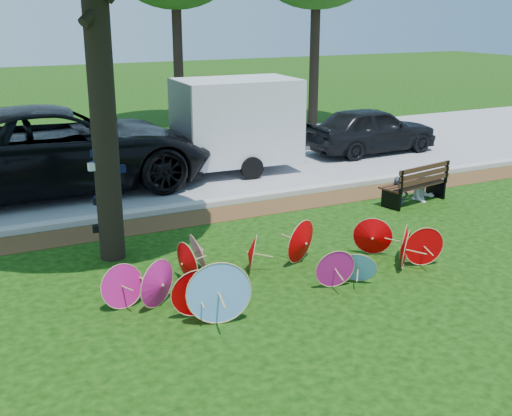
{
  "coord_description": "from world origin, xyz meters",
  "views": [
    {
      "loc": [
        -4.25,
        -7.67,
        4.26
      ],
      "look_at": [
        0.5,
        2.0,
        0.9
      ],
      "focal_mm": 45.0,
      "sensor_mm": 36.0,
      "label": 1
    }
  ],
  "objects_px": {
    "parasol_pile": "(276,264)",
    "dark_pickup": "(371,130)",
    "black_van": "(59,149)",
    "park_bench": "(413,183)",
    "cargo_trailer": "(237,120)",
    "person_left": "(400,178)",
    "person_right": "(424,173)"
  },
  "relations": [
    {
      "from": "black_van",
      "to": "park_bench",
      "type": "bearing_deg",
      "value": -123.4
    },
    {
      "from": "parasol_pile",
      "to": "person_right",
      "type": "distance_m",
      "value": 6.0
    },
    {
      "from": "black_van",
      "to": "person_right",
      "type": "height_order",
      "value": "black_van"
    },
    {
      "from": "dark_pickup",
      "to": "park_bench",
      "type": "relative_size",
      "value": 2.39
    },
    {
      "from": "black_van",
      "to": "park_bench",
      "type": "height_order",
      "value": "black_van"
    },
    {
      "from": "park_bench",
      "to": "person_left",
      "type": "relative_size",
      "value": 1.44
    },
    {
      "from": "parasol_pile",
      "to": "black_van",
      "type": "xyz_separation_m",
      "value": [
        -2.06,
        7.31,
        0.65
      ]
    },
    {
      "from": "black_van",
      "to": "cargo_trailer",
      "type": "height_order",
      "value": "cargo_trailer"
    },
    {
      "from": "black_van",
      "to": "cargo_trailer",
      "type": "relative_size",
      "value": 2.37
    },
    {
      "from": "dark_pickup",
      "to": "person_left",
      "type": "distance_m",
      "value": 5.41
    },
    {
      "from": "cargo_trailer",
      "to": "person_left",
      "type": "xyz_separation_m",
      "value": [
        2.01,
        -4.43,
        -0.79
      ]
    },
    {
      "from": "dark_pickup",
      "to": "cargo_trailer",
      "type": "distance_m",
      "value": 4.71
    },
    {
      "from": "parasol_pile",
      "to": "person_left",
      "type": "bearing_deg",
      "value": 30.9
    },
    {
      "from": "parasol_pile",
      "to": "black_van",
      "type": "bearing_deg",
      "value": 105.71
    },
    {
      "from": "park_bench",
      "to": "person_left",
      "type": "bearing_deg",
      "value": 160.97
    },
    {
      "from": "parasol_pile",
      "to": "dark_pickup",
      "type": "xyz_separation_m",
      "value": [
        7.25,
        7.49,
        0.34
      ]
    },
    {
      "from": "parasol_pile",
      "to": "dark_pickup",
      "type": "distance_m",
      "value": 10.43
    },
    {
      "from": "person_left",
      "to": "person_right",
      "type": "xyz_separation_m",
      "value": [
        0.7,
        0.0,
        0.04
      ]
    },
    {
      "from": "person_left",
      "to": "black_van",
      "type": "bearing_deg",
      "value": 163.87
    },
    {
      "from": "parasol_pile",
      "to": "person_left",
      "type": "xyz_separation_m",
      "value": [
        4.61,
        2.76,
        0.23
      ]
    },
    {
      "from": "park_bench",
      "to": "parasol_pile",
      "type": "bearing_deg",
      "value": -162.26
    },
    {
      "from": "person_right",
      "to": "park_bench",
      "type": "bearing_deg",
      "value": -171.66
    },
    {
      "from": "park_bench",
      "to": "cargo_trailer",
      "type": "bearing_deg",
      "value": 106.93
    },
    {
      "from": "cargo_trailer",
      "to": "person_left",
      "type": "bearing_deg",
      "value": -63.06
    },
    {
      "from": "dark_pickup",
      "to": "person_left",
      "type": "relative_size",
      "value": 3.44
    },
    {
      "from": "park_bench",
      "to": "person_right",
      "type": "xyz_separation_m",
      "value": [
        0.35,
        0.05,
        0.19
      ]
    },
    {
      "from": "dark_pickup",
      "to": "person_right",
      "type": "height_order",
      "value": "dark_pickup"
    },
    {
      "from": "park_bench",
      "to": "dark_pickup",
      "type": "bearing_deg",
      "value": 53.53
    },
    {
      "from": "dark_pickup",
      "to": "parasol_pile",
      "type": "bearing_deg",
      "value": 134.63
    },
    {
      "from": "cargo_trailer",
      "to": "parasol_pile",
      "type": "bearing_deg",
      "value": -107.41
    },
    {
      "from": "black_van",
      "to": "person_right",
      "type": "bearing_deg",
      "value": -121.85
    },
    {
      "from": "person_left",
      "to": "cargo_trailer",
      "type": "bearing_deg",
      "value": 132.62
    }
  ]
}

